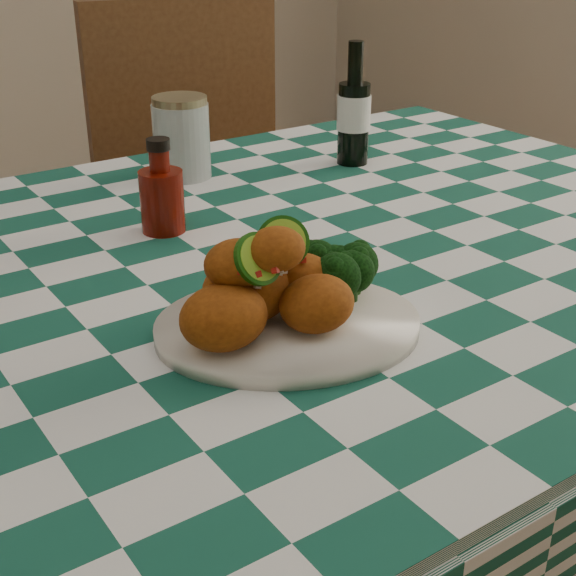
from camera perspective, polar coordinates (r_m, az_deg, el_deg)
dining_table at (r=1.24m, az=-4.10°, el=-15.27°), size 1.66×1.06×0.79m
plate at (r=0.85m, az=-0.00°, el=-2.78°), size 0.35×0.32×0.02m
fried_chicken_pile at (r=0.81m, az=-1.26°, el=0.73°), size 0.17×0.12×0.11m
broccoli_side at (r=0.88m, az=3.61°, el=1.13°), size 0.08×0.08×0.06m
ketchup_bottle at (r=1.12m, az=-9.01°, el=7.18°), size 0.08×0.08×0.13m
mason_jar at (r=1.36m, az=-7.58°, el=10.57°), size 0.11×0.11×0.13m
beer_bottle at (r=1.42m, az=4.72°, el=12.92°), size 0.07×0.07×0.21m
wooden_chair_right at (r=1.87m, az=-4.91°, el=3.77°), size 0.53×0.55×1.01m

